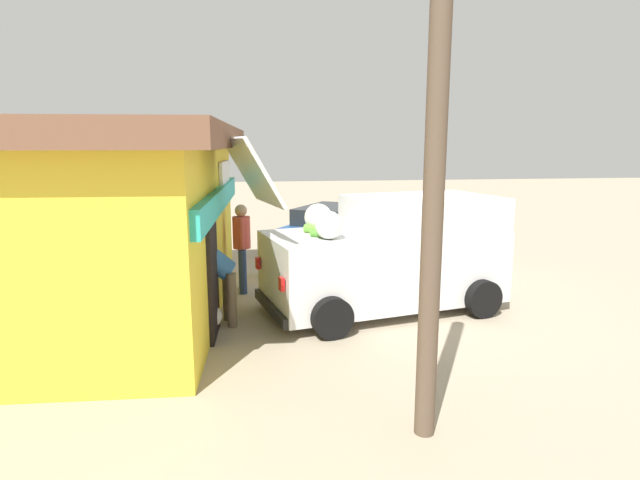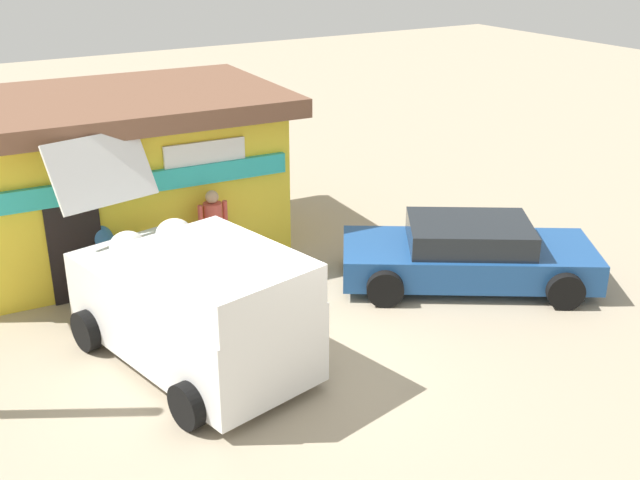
{
  "view_description": "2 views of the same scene",
  "coord_description": "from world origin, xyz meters",
  "px_view_note": "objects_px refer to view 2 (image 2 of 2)",
  "views": [
    {
      "loc": [
        -9.7,
        3.33,
        2.87
      ],
      "look_at": [
        1.39,
        1.71,
        0.76
      ],
      "focal_mm": 28.86,
      "sensor_mm": 36.0,
      "label": 1
    },
    {
      "loc": [
        -4.77,
        -8.72,
        6.14
      ],
      "look_at": [
        1.47,
        1.78,
        1.09
      ],
      "focal_mm": 43.58,
      "sensor_mm": 36.0,
      "label": 2
    }
  ],
  "objects_px": {
    "storefront_bar": "(109,175)",
    "parked_sedan": "(468,254)",
    "customer_bending": "(104,246)",
    "unloaded_banana_pile": "(90,280)",
    "delivery_van": "(194,304)",
    "paint_bucket": "(281,268)",
    "vendor_standing": "(214,229)"
  },
  "relations": [
    {
      "from": "storefront_bar",
      "to": "parked_sedan",
      "type": "distance_m",
      "value": 6.93
    },
    {
      "from": "parked_sedan",
      "to": "customer_bending",
      "type": "relative_size",
      "value": 3.22
    },
    {
      "from": "delivery_van",
      "to": "paint_bucket",
      "type": "distance_m",
      "value": 3.34
    },
    {
      "from": "delivery_van",
      "to": "unloaded_banana_pile",
      "type": "distance_m",
      "value": 3.41
    },
    {
      "from": "paint_bucket",
      "to": "storefront_bar",
      "type": "bearing_deg",
      "value": 130.59
    },
    {
      "from": "customer_bending",
      "to": "unloaded_banana_pile",
      "type": "distance_m",
      "value": 0.8
    },
    {
      "from": "vendor_standing",
      "to": "customer_bending",
      "type": "xyz_separation_m",
      "value": [
        -1.88,
        0.41,
        -0.09
      ]
    },
    {
      "from": "storefront_bar",
      "to": "customer_bending",
      "type": "bearing_deg",
      "value": -111.41
    },
    {
      "from": "parked_sedan",
      "to": "paint_bucket",
      "type": "relative_size",
      "value": 15.05
    },
    {
      "from": "customer_bending",
      "to": "paint_bucket",
      "type": "height_order",
      "value": "customer_bending"
    },
    {
      "from": "storefront_bar",
      "to": "delivery_van",
      "type": "xyz_separation_m",
      "value": [
        -0.23,
        -4.7,
        -0.64
      ]
    },
    {
      "from": "paint_bucket",
      "to": "vendor_standing",
      "type": "bearing_deg",
      "value": 155.15
    },
    {
      "from": "parked_sedan",
      "to": "unloaded_banana_pile",
      "type": "bearing_deg",
      "value": 152.22
    },
    {
      "from": "storefront_bar",
      "to": "parked_sedan",
      "type": "xyz_separation_m",
      "value": [
        5.06,
        -4.62,
        -1.05
      ]
    },
    {
      "from": "storefront_bar",
      "to": "delivery_van",
      "type": "relative_size",
      "value": 1.4
    },
    {
      "from": "vendor_standing",
      "to": "storefront_bar",
      "type": "bearing_deg",
      "value": 118.99
    },
    {
      "from": "parked_sedan",
      "to": "paint_bucket",
      "type": "bearing_deg",
      "value": 144.7
    },
    {
      "from": "parked_sedan",
      "to": "delivery_van",
      "type": "bearing_deg",
      "value": -179.11
    },
    {
      "from": "parked_sedan",
      "to": "unloaded_banana_pile",
      "type": "xyz_separation_m",
      "value": [
        -6.0,
        3.16,
        -0.36
      ]
    },
    {
      "from": "delivery_van",
      "to": "parked_sedan",
      "type": "bearing_deg",
      "value": 0.89
    },
    {
      "from": "customer_bending",
      "to": "paint_bucket",
      "type": "xyz_separation_m",
      "value": [
        2.96,
        -0.91,
        -0.75
      ]
    },
    {
      "from": "delivery_van",
      "to": "customer_bending",
      "type": "relative_size",
      "value": 3.31
    },
    {
      "from": "customer_bending",
      "to": "paint_bucket",
      "type": "distance_m",
      "value": 3.18
    },
    {
      "from": "delivery_van",
      "to": "customer_bending",
      "type": "height_order",
      "value": "delivery_van"
    },
    {
      "from": "storefront_bar",
      "to": "unloaded_banana_pile",
      "type": "distance_m",
      "value": 2.24
    },
    {
      "from": "storefront_bar",
      "to": "paint_bucket",
      "type": "xyz_separation_m",
      "value": [
        2.27,
        -2.65,
        -1.46
      ]
    },
    {
      "from": "delivery_van",
      "to": "unloaded_banana_pile",
      "type": "relative_size",
      "value": 6.67
    },
    {
      "from": "parked_sedan",
      "to": "storefront_bar",
      "type": "bearing_deg",
      "value": 137.56
    },
    {
      "from": "storefront_bar",
      "to": "delivery_van",
      "type": "bearing_deg",
      "value": -92.81
    },
    {
      "from": "storefront_bar",
      "to": "vendor_standing",
      "type": "xyz_separation_m",
      "value": [
        1.19,
        -2.15,
        -0.62
      ]
    },
    {
      "from": "customer_bending",
      "to": "vendor_standing",
      "type": "bearing_deg",
      "value": -12.42
    },
    {
      "from": "unloaded_banana_pile",
      "to": "paint_bucket",
      "type": "height_order",
      "value": "unloaded_banana_pile"
    }
  ]
}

